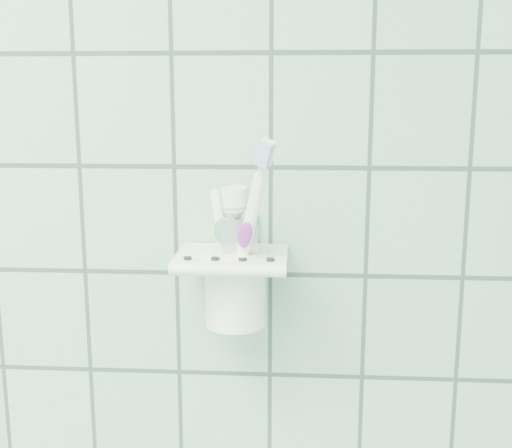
% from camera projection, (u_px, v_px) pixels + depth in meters
% --- Properties ---
extents(holder_bracket, '(0.12, 0.10, 0.04)m').
position_uv_depth(holder_bracket, '(232.00, 260.00, 0.71)').
color(holder_bracket, white).
rests_on(holder_bracket, wall_back).
extents(cup, '(0.08, 0.08, 0.09)m').
position_uv_depth(cup, '(235.00, 283.00, 0.72)').
color(cup, white).
rests_on(cup, holder_bracket).
extents(toothbrush_pink, '(0.04, 0.05, 0.19)m').
position_uv_depth(toothbrush_pink, '(233.00, 234.00, 0.72)').
color(toothbrush_pink, white).
rests_on(toothbrush_pink, cup).
extents(toothbrush_blue, '(0.02, 0.08, 0.21)m').
position_uv_depth(toothbrush_blue, '(246.00, 223.00, 0.71)').
color(toothbrush_blue, white).
rests_on(toothbrush_blue, cup).
extents(toothbrush_orange, '(0.06, 0.07, 0.22)m').
position_uv_depth(toothbrush_orange, '(227.00, 222.00, 0.71)').
color(toothbrush_orange, white).
rests_on(toothbrush_orange, cup).
extents(toothpaste_tube, '(0.05, 0.04, 0.16)m').
position_uv_depth(toothpaste_tube, '(246.00, 244.00, 0.70)').
color(toothpaste_tube, silver).
rests_on(toothpaste_tube, cup).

